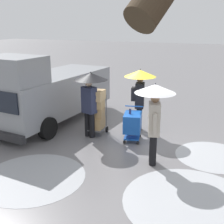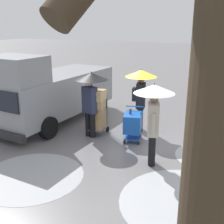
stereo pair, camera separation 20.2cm
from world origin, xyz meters
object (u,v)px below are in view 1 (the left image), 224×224
(shopping_cart_vendor, at_px, (132,123))
(pedestrian_black_side, at_px, (155,105))
(hand_dolly_boxes, at_px, (97,110))
(pedestrian_white_side, at_px, (140,86))
(pedestrian_pink_side, at_px, (90,89))
(cargo_van_parked_right, at_px, (49,91))

(shopping_cart_vendor, height_order, pedestrian_black_side, pedestrian_black_side)
(pedestrian_black_side, bearing_deg, hand_dolly_boxes, -27.85)
(shopping_cart_vendor, xyz_separation_m, hand_dolly_boxes, (1.23, 0.02, 0.28))
(hand_dolly_boxes, bearing_deg, pedestrian_white_side, -141.12)
(pedestrian_pink_side, relative_size, pedestrian_white_side, 1.00)
(cargo_van_parked_right, xyz_separation_m, pedestrian_black_side, (-4.42, 1.61, 0.41))
(cargo_van_parked_right, distance_m, pedestrian_white_side, 3.35)
(pedestrian_black_side, bearing_deg, shopping_cart_vendor, -49.70)
(hand_dolly_boxes, height_order, pedestrian_pink_side, pedestrian_pink_side)
(cargo_van_parked_right, height_order, hand_dolly_boxes, cargo_van_parked_right)
(pedestrian_pink_side, xyz_separation_m, pedestrian_white_side, (-1.21, -1.19, -0.01))
(shopping_cart_vendor, bearing_deg, pedestrian_black_side, 130.30)
(pedestrian_pink_side, bearing_deg, shopping_cart_vendor, -167.04)
(hand_dolly_boxes, xyz_separation_m, pedestrian_black_side, (-2.25, 1.19, 0.73))
(pedestrian_pink_side, distance_m, pedestrian_black_side, 2.50)
(pedestrian_pink_side, xyz_separation_m, pedestrian_black_side, (-2.33, 0.90, 0.00))
(pedestrian_white_side, bearing_deg, hand_dolly_boxes, 38.88)
(pedestrian_pink_side, bearing_deg, pedestrian_white_side, -135.37)
(shopping_cart_vendor, relative_size, pedestrian_white_side, 0.49)
(pedestrian_pink_side, bearing_deg, hand_dolly_boxes, -106.29)
(cargo_van_parked_right, bearing_deg, pedestrian_white_side, -171.58)
(hand_dolly_boxes, bearing_deg, shopping_cart_vendor, -179.27)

